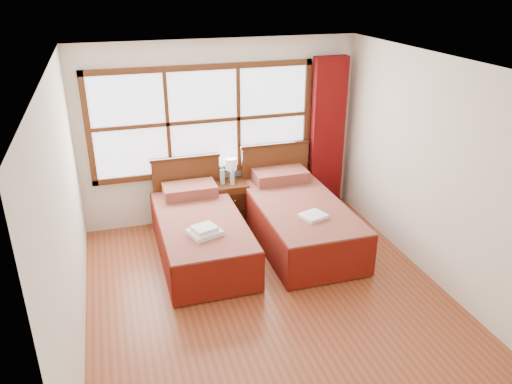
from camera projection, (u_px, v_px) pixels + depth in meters
name	position (u px, v px, depth m)	size (l,w,h in m)	color
floor	(269.00, 298.00, 5.67)	(4.50, 4.50, 0.00)	brown
ceiling	(272.00, 66.00, 4.63)	(4.50, 4.50, 0.00)	white
wall_back	(221.00, 133.00, 7.12)	(4.00, 4.00, 0.00)	silver
wall_left	(66.00, 219.00, 4.62)	(4.50, 4.50, 0.00)	silver
wall_right	(437.00, 173.00, 5.68)	(4.50, 4.50, 0.00)	silver
window	(204.00, 121.00, 6.94)	(3.16, 0.06, 1.56)	white
curtain	(327.00, 134.00, 7.48)	(0.50, 0.16, 2.30)	#650A0A
bed_left	(200.00, 232.00, 6.45)	(1.06, 2.08, 1.03)	#371A0B
bed_right	(297.00, 217.00, 6.80)	(1.13, 2.19, 1.10)	#371A0B
nightstand	(231.00, 202.00, 7.31)	(0.46, 0.46, 0.62)	#4D2710
towels_left	(205.00, 231.00, 5.89)	(0.43, 0.41, 0.10)	white
towels_right	(313.00, 216.00, 6.22)	(0.36, 0.34, 0.05)	white
lamp	(231.00, 165.00, 7.21)	(0.17, 0.17, 0.33)	gold
bottle_near	(222.00, 177.00, 7.12)	(0.06, 0.06, 0.24)	#A5BFD5
bottle_far	(232.00, 177.00, 7.09)	(0.06, 0.06, 0.24)	#A5BFD5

